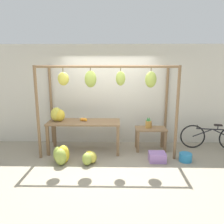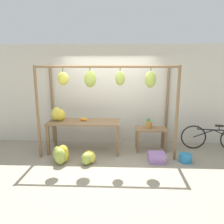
# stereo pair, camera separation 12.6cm
# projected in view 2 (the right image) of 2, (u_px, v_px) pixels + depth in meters

# --- Properties ---
(ground_plane) EXTENTS (20.00, 20.00, 0.00)m
(ground_plane) POSITION_uv_depth(u_px,v_px,m) (106.00, 161.00, 5.21)
(ground_plane) COLOR gray
(shop_wall_back) EXTENTS (8.00, 0.08, 2.80)m
(shop_wall_back) POSITION_uv_depth(u_px,v_px,m) (109.00, 95.00, 6.24)
(shop_wall_back) COLOR beige
(shop_wall_back) RESTS_ON ground_plane
(stall_awning) EXTENTS (3.35, 1.26, 2.24)m
(stall_awning) POSITION_uv_depth(u_px,v_px,m) (107.00, 89.00, 5.19)
(stall_awning) COLOR brown
(stall_awning) RESTS_ON ground_plane
(display_table_main) EXTENTS (1.86, 0.71, 0.81)m
(display_table_main) POSITION_uv_depth(u_px,v_px,m) (84.00, 125.00, 5.69)
(display_table_main) COLOR brown
(display_table_main) RESTS_ON ground_plane
(display_table_side) EXTENTS (0.81, 0.47, 0.61)m
(display_table_side) POSITION_uv_depth(u_px,v_px,m) (151.00, 134.00, 5.78)
(display_table_side) COLOR brown
(display_table_side) RESTS_ON ground_plane
(banana_pile_on_table) EXTENTS (0.44, 0.36, 0.36)m
(banana_pile_on_table) POSITION_uv_depth(u_px,v_px,m) (58.00, 114.00, 5.67)
(banana_pile_on_table) COLOR gold
(banana_pile_on_table) RESTS_ON display_table_main
(orange_pile) EXTENTS (0.20, 0.13, 0.09)m
(orange_pile) POSITION_uv_depth(u_px,v_px,m) (83.00, 119.00, 5.68)
(orange_pile) COLOR orange
(orange_pile) RESTS_ON display_table_main
(pineapple_cluster) EXTENTS (0.17, 0.16, 0.29)m
(pineapple_cluster) POSITION_uv_depth(u_px,v_px,m) (149.00, 124.00, 5.75)
(pineapple_cluster) COLOR #B27F38
(pineapple_cluster) RESTS_ON display_table_side
(banana_pile_ground_left) EXTENTS (0.44, 0.50, 0.43)m
(banana_pile_ground_left) POSITION_uv_depth(u_px,v_px,m) (60.00, 155.00, 5.09)
(banana_pile_ground_left) COLOR yellow
(banana_pile_ground_left) RESTS_ON ground_plane
(banana_pile_ground_right) EXTENTS (0.38, 0.41, 0.30)m
(banana_pile_ground_right) POSITION_uv_depth(u_px,v_px,m) (89.00, 157.00, 5.04)
(banana_pile_ground_right) COLOR gold
(banana_pile_ground_right) RESTS_ON ground_plane
(fruit_crate_white) EXTENTS (0.39, 0.32, 0.22)m
(fruit_crate_white) POSITION_uv_depth(u_px,v_px,m) (157.00, 157.00, 5.14)
(fruit_crate_white) COLOR #9970B7
(fruit_crate_white) RESTS_ON ground_plane
(blue_bucket) EXTENTS (0.30, 0.30, 0.20)m
(blue_bucket) POSITION_uv_depth(u_px,v_px,m) (185.00, 158.00, 5.13)
(blue_bucket) COLOR teal
(blue_bucket) RESTS_ON ground_plane
(parked_bicycle) EXTENTS (1.64, 0.29, 0.70)m
(parked_bicycle) POSITION_uv_depth(u_px,v_px,m) (213.00, 138.00, 5.81)
(parked_bicycle) COLOR black
(parked_bicycle) RESTS_ON ground_plane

